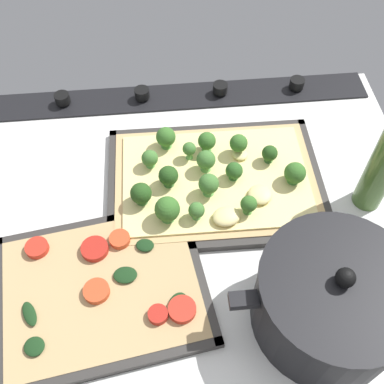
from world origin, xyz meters
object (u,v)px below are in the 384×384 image
broccoli_pizza (212,178)px  veggie_pizza_back (103,287)px  baking_tray_back (102,290)px  cooking_pot (331,301)px  baking_tray_front (215,183)px

broccoli_pizza → veggie_pizza_back: size_ratio=1.12×
baking_tray_back → veggie_pizza_back: size_ratio=1.09×
baking_tray_back → cooking_pot: 31.09cm
baking_tray_front → baking_tray_back: size_ratio=1.10×
baking_tray_front → broccoli_pizza: broccoli_pizza is taller
baking_tray_back → cooking_pot: size_ratio=1.20×
veggie_pizza_back → cooking_pot: 30.76cm
baking_tray_front → cooking_pot: bearing=116.1°
broccoli_pizza → veggie_pizza_back: 24.24cm
broccoli_pizza → cooking_pot: bearing=117.5°
baking_tray_back → cooking_pot: (-29.92, 6.59, 5.26)cm
veggie_pizza_back → cooking_pot: bearing=167.2°
baking_tray_front → cooking_pot: 27.13cm
baking_tray_front → baking_tray_back: bearing=43.5°
baking_tray_front → cooking_pot: (-11.71, 23.90, 5.27)cm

